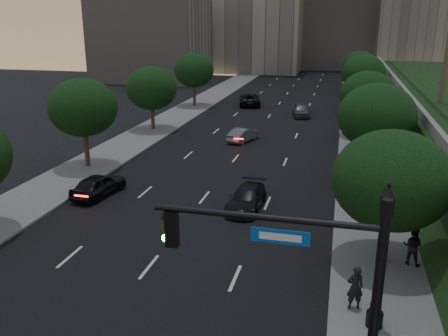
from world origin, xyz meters
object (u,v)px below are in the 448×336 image
(sedan_far_left, at_px, (250,99))
(pedestrian_a, at_px, (355,287))
(traffic_signal_mast, at_px, (327,323))
(pedestrian_c, at_px, (353,190))
(sedan_near_left, at_px, (99,185))
(street_lamp, at_px, (380,264))
(pedestrian_b, at_px, (412,246))
(sedan_near_right, at_px, (247,198))
(sedan_far_right, at_px, (301,110))
(sedan_mid_left, at_px, (243,135))

(sedan_far_left, height_order, pedestrian_a, pedestrian_a)
(traffic_signal_mast, bearing_deg, pedestrian_c, 86.68)
(sedan_near_left, relative_size, pedestrian_c, 2.62)
(street_lamp, distance_m, pedestrian_a, 1.99)
(sedan_far_left, relative_size, pedestrian_a, 3.15)
(traffic_signal_mast, relative_size, sedan_far_left, 1.25)
(sedan_near_left, distance_m, pedestrian_a, 17.96)
(pedestrian_b, xyz_separation_m, pedestrian_c, (-2.51, 7.16, -0.07))
(sedan_far_left, distance_m, pedestrian_a, 45.43)
(sedan_near_right, bearing_deg, sedan_far_left, 102.80)
(traffic_signal_mast, distance_m, sedan_far_right, 44.51)
(sedan_near_left, bearing_deg, street_lamp, 157.08)
(traffic_signal_mast, relative_size, pedestrian_b, 3.97)
(sedan_mid_left, relative_size, sedan_near_right, 0.88)
(traffic_signal_mast, height_order, sedan_far_left, traffic_signal_mast)
(sedan_far_right, distance_m, pedestrian_a, 38.28)
(sedan_near_left, distance_m, sedan_far_left, 34.77)
(street_lamp, distance_m, sedan_far_right, 39.38)
(sedan_far_left, relative_size, sedan_near_right, 1.28)
(traffic_signal_mast, distance_m, sedan_near_left, 21.34)
(sedan_near_right, height_order, pedestrian_c, pedestrian_c)
(sedan_near_left, bearing_deg, sedan_mid_left, -102.14)
(sedan_near_right, height_order, pedestrian_b, pedestrian_b)
(sedan_far_right, bearing_deg, traffic_signal_mast, -94.53)
(traffic_signal_mast, xyz_separation_m, sedan_far_left, (-11.51, 49.97, -2.89))
(street_lamp, bearing_deg, sedan_near_right, 123.52)
(street_lamp, height_order, sedan_near_right, street_lamp)
(sedan_near_left, bearing_deg, sedan_far_left, -86.29)
(sedan_mid_left, height_order, pedestrian_a, pedestrian_a)
(sedan_mid_left, relative_size, sedan_far_right, 0.89)
(street_lamp, height_order, pedestrian_b, street_lamp)
(pedestrian_b, height_order, pedestrian_c, pedestrian_b)
(traffic_signal_mast, relative_size, pedestrian_a, 3.93)
(sedan_mid_left, xyz_separation_m, sedan_near_right, (3.45, -15.76, 0.00))
(pedestrian_c, bearing_deg, sedan_near_left, -26.19)
(sedan_near_right, bearing_deg, sedan_near_left, -176.91)
(pedestrian_a, relative_size, pedestrian_b, 1.01)
(traffic_signal_mast, distance_m, pedestrian_a, 6.90)
(sedan_far_right, bearing_deg, pedestrian_b, -86.97)
(sedan_far_left, height_order, sedan_near_right, sedan_far_left)
(sedan_near_left, bearing_deg, pedestrian_c, -162.91)
(traffic_signal_mast, height_order, pedestrian_c, traffic_signal_mast)
(street_lamp, relative_size, pedestrian_c, 3.47)
(traffic_signal_mast, bearing_deg, street_lamp, 72.44)
(sedan_near_right, distance_m, pedestrian_b, 9.94)
(sedan_mid_left, bearing_deg, street_lamp, 129.80)
(sedan_near_right, relative_size, pedestrian_b, 2.49)
(pedestrian_a, height_order, pedestrian_c, pedestrian_a)
(sedan_near_left, distance_m, sedan_far_right, 30.59)
(sedan_mid_left, bearing_deg, sedan_far_left, -62.44)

